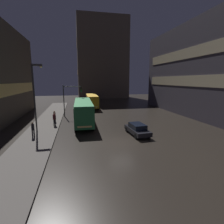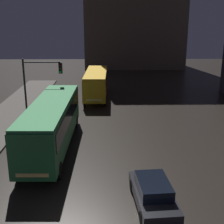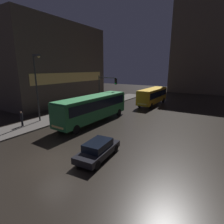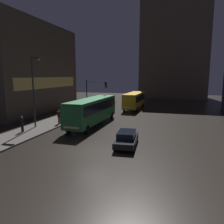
{
  "view_description": "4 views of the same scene",
  "coord_description": "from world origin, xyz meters",
  "px_view_note": "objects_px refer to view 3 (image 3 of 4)",
  "views": [
    {
      "loc": [
        -4.56,
        -16.98,
        6.48
      ],
      "look_at": [
        1.25,
        11.03,
        1.25
      ],
      "focal_mm": 28.0,
      "sensor_mm": 36.0,
      "label": 1
    },
    {
      "loc": [
        0.26,
        -11.19,
        8.85
      ],
      "look_at": [
        0.66,
        9.77,
        2.55
      ],
      "focal_mm": 50.0,
      "sensor_mm": 36.0,
      "label": 2
    },
    {
      "loc": [
        9.98,
        -7.7,
        6.78
      ],
      "look_at": [
        -0.75,
        9.44,
        1.69
      ],
      "focal_mm": 28.0,
      "sensor_mm": 36.0,
      "label": 3
    },
    {
      "loc": [
        6.58,
        -16.28,
        6.26
      ],
      "look_at": [
        -0.66,
        8.43,
        1.96
      ],
      "focal_mm": 35.0,
      "sensor_mm": 36.0,
      "label": 4
    }
  ],
  "objects_px": {
    "car_taxi": "(98,149)",
    "bus_far": "(153,95)",
    "pedestrian_mid": "(22,118)",
    "pedestrian_near": "(63,110)",
    "pedestrian_far": "(75,108)",
    "street_lamp_sidewalk": "(37,79)",
    "bus_near": "(93,106)",
    "traffic_light_main": "(105,87)"
  },
  "relations": [
    {
      "from": "pedestrian_near",
      "to": "pedestrian_far",
      "type": "xyz_separation_m",
      "value": [
        -0.26,
        2.46,
        -0.13
      ]
    },
    {
      "from": "bus_far",
      "to": "bus_near",
      "type": "bearing_deg",
      "value": 81.02
    },
    {
      "from": "pedestrian_near",
      "to": "car_taxi",
      "type": "bearing_deg",
      "value": 49.68
    },
    {
      "from": "car_taxi",
      "to": "pedestrian_near",
      "type": "relative_size",
      "value": 2.39
    },
    {
      "from": "traffic_light_main",
      "to": "street_lamp_sidewalk",
      "type": "height_order",
      "value": "street_lamp_sidewalk"
    },
    {
      "from": "pedestrian_near",
      "to": "street_lamp_sidewalk",
      "type": "bearing_deg",
      "value": -45.74
    },
    {
      "from": "bus_far",
      "to": "car_taxi",
      "type": "bearing_deg",
      "value": 100.1
    },
    {
      "from": "pedestrian_near",
      "to": "pedestrian_far",
      "type": "relative_size",
      "value": 1.08
    },
    {
      "from": "bus_far",
      "to": "street_lamp_sidewalk",
      "type": "height_order",
      "value": "street_lamp_sidewalk"
    },
    {
      "from": "pedestrian_near",
      "to": "street_lamp_sidewalk",
      "type": "relative_size",
      "value": 0.22
    },
    {
      "from": "pedestrian_near",
      "to": "traffic_light_main",
      "type": "xyz_separation_m",
      "value": [
        2.15,
        6.89,
        2.59
      ]
    },
    {
      "from": "traffic_light_main",
      "to": "pedestrian_far",
      "type": "bearing_deg",
      "value": -118.56
    },
    {
      "from": "pedestrian_far",
      "to": "car_taxi",
      "type": "bearing_deg",
      "value": 114.12
    },
    {
      "from": "street_lamp_sidewalk",
      "to": "bus_near",
      "type": "bearing_deg",
      "value": 32.23
    },
    {
      "from": "bus_far",
      "to": "pedestrian_mid",
      "type": "xyz_separation_m",
      "value": [
        -8.53,
        -20.79,
        -0.74
      ]
    },
    {
      "from": "bus_near",
      "to": "pedestrian_far",
      "type": "bearing_deg",
      "value": -13.62
    },
    {
      "from": "street_lamp_sidewalk",
      "to": "car_taxi",
      "type": "bearing_deg",
      "value": -16.91
    },
    {
      "from": "bus_near",
      "to": "pedestrian_far",
      "type": "relative_size",
      "value": 6.88
    },
    {
      "from": "car_taxi",
      "to": "pedestrian_near",
      "type": "xyz_separation_m",
      "value": [
        -10.16,
        5.93,
        0.56
      ]
    },
    {
      "from": "bus_far",
      "to": "street_lamp_sidewalk",
      "type": "relative_size",
      "value": 1.17
    },
    {
      "from": "bus_near",
      "to": "car_taxi",
      "type": "bearing_deg",
      "value": 131.09
    },
    {
      "from": "car_taxi",
      "to": "pedestrian_far",
      "type": "bearing_deg",
      "value": -43.41
    },
    {
      "from": "pedestrian_near",
      "to": "pedestrian_mid",
      "type": "xyz_separation_m",
      "value": [
        -1.78,
        -4.8,
        -0.12
      ]
    },
    {
      "from": "bus_far",
      "to": "pedestrian_far",
      "type": "bearing_deg",
      "value": 63.86
    },
    {
      "from": "car_taxi",
      "to": "street_lamp_sidewalk",
      "type": "bearing_deg",
      "value": -21.46
    },
    {
      "from": "bus_far",
      "to": "street_lamp_sidewalk",
      "type": "xyz_separation_m",
      "value": [
        -8.43,
        -18.32,
        3.66
      ]
    },
    {
      "from": "car_taxi",
      "to": "traffic_light_main",
      "type": "height_order",
      "value": "traffic_light_main"
    },
    {
      "from": "pedestrian_far",
      "to": "traffic_light_main",
      "type": "xyz_separation_m",
      "value": [
        2.41,
        4.43,
        2.72
      ]
    },
    {
      "from": "traffic_light_main",
      "to": "car_taxi",
      "type": "bearing_deg",
      "value": -58.03
    },
    {
      "from": "bus_near",
      "to": "traffic_light_main",
      "type": "distance_m",
      "value": 6.18
    },
    {
      "from": "pedestrian_mid",
      "to": "pedestrian_far",
      "type": "height_order",
      "value": "pedestrian_mid"
    },
    {
      "from": "pedestrian_near",
      "to": "street_lamp_sidewalk",
      "type": "xyz_separation_m",
      "value": [
        -1.68,
        -2.33,
        4.28
      ]
    },
    {
      "from": "car_taxi",
      "to": "street_lamp_sidewalk",
      "type": "height_order",
      "value": "street_lamp_sidewalk"
    },
    {
      "from": "car_taxi",
      "to": "bus_far",
      "type": "bearing_deg",
      "value": -85.73
    },
    {
      "from": "pedestrian_near",
      "to": "street_lamp_sidewalk",
      "type": "height_order",
      "value": "street_lamp_sidewalk"
    },
    {
      "from": "pedestrian_near",
      "to": "pedestrian_far",
      "type": "height_order",
      "value": "pedestrian_near"
    },
    {
      "from": "traffic_light_main",
      "to": "street_lamp_sidewalk",
      "type": "bearing_deg",
      "value": -112.54
    },
    {
      "from": "car_taxi",
      "to": "street_lamp_sidewalk",
      "type": "relative_size",
      "value": 0.53
    },
    {
      "from": "bus_far",
      "to": "pedestrian_far",
      "type": "height_order",
      "value": "bus_far"
    },
    {
      "from": "pedestrian_mid",
      "to": "street_lamp_sidewalk",
      "type": "bearing_deg",
      "value": -61.69
    },
    {
      "from": "car_taxi",
      "to": "pedestrian_near",
      "type": "distance_m",
      "value": 11.78
    },
    {
      "from": "street_lamp_sidewalk",
      "to": "traffic_light_main",
      "type": "bearing_deg",
      "value": 67.46
    }
  ]
}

